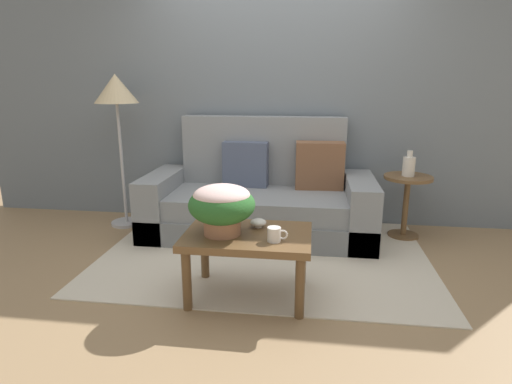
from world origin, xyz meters
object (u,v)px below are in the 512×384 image
at_px(floor_lamp, 117,98).
at_px(table_vase, 409,166).
at_px(couch, 261,201).
at_px(coffee_mug, 275,234).
at_px(snack_bowl, 258,223).
at_px(side_table, 407,195).
at_px(potted_plant, 222,204).
at_px(coffee_table, 248,243).

distance_m(floor_lamp, table_vase, 2.82).
relative_size(couch, coffee_mug, 16.42).
bearing_deg(couch, snack_bowl, -83.73).
xyz_separation_m(couch, floor_lamp, (-1.40, 0.05, 0.95)).
bearing_deg(side_table, potted_plant, -136.97).
xyz_separation_m(snack_bowl, table_vase, (1.23, 1.20, 0.19)).
height_order(side_table, table_vase, table_vase).
bearing_deg(table_vase, snack_bowl, -135.80).
height_order(couch, floor_lamp, floor_lamp).
bearing_deg(coffee_mug, table_vase, 52.76).
relative_size(side_table, table_vase, 2.53).
relative_size(floor_lamp, potted_plant, 3.45).
relative_size(side_table, floor_lamp, 0.39).
relative_size(couch, side_table, 3.60).
bearing_deg(floor_lamp, couch, -2.23).
xyz_separation_m(coffee_table, floor_lamp, (-1.47, 1.31, 0.89)).
xyz_separation_m(side_table, floor_lamp, (-2.76, -0.01, 0.87)).
xyz_separation_m(potted_plant, coffee_mug, (0.35, -0.08, -0.16)).
bearing_deg(snack_bowl, side_table, 44.14).
distance_m(couch, coffee_table, 1.26).
height_order(couch, side_table, couch).
bearing_deg(coffee_table, potted_plant, -167.83).
distance_m(coffee_table, floor_lamp, 2.16).
bearing_deg(coffee_table, couch, 93.16).
bearing_deg(floor_lamp, coffee_table, -41.66).
bearing_deg(coffee_mug, potted_plant, 166.50).
distance_m(side_table, snack_bowl, 1.72).
xyz_separation_m(potted_plant, snack_bowl, (0.22, 0.16, -0.17)).
relative_size(couch, snack_bowl, 18.79).
distance_m(coffee_table, snack_bowl, 0.17).
bearing_deg(coffee_table, floor_lamp, 138.34).
xyz_separation_m(side_table, potted_plant, (-1.45, -1.36, 0.25)).
distance_m(coffee_mug, table_vase, 1.82).
bearing_deg(potted_plant, couch, 85.84).
xyz_separation_m(couch, table_vase, (1.35, 0.06, 0.37)).
distance_m(side_table, floor_lamp, 2.90).
relative_size(couch, potted_plant, 4.89).
xyz_separation_m(coffee_mug, table_vase, (1.09, 1.44, 0.18)).
bearing_deg(coffee_table, snack_bowl, 65.86).
xyz_separation_m(couch, coffee_table, (0.07, -1.26, 0.07)).
distance_m(potted_plant, coffee_mug, 0.40).
height_order(coffee_table, coffee_mug, coffee_mug).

